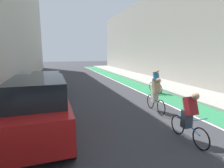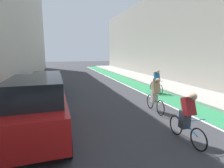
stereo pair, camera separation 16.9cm
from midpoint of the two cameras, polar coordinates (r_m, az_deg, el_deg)
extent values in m
plane|color=#38383D|center=(12.80, -3.95, -2.35)|extent=(90.06, 90.06, 0.00)
cube|color=#2D8451|center=(15.84, 7.44, 0.01)|extent=(1.60, 40.94, 0.00)
cube|color=white|center=(15.49, 4.41, -0.16)|extent=(0.12, 40.94, 0.00)
cube|color=#A8A59E|center=(16.89, 14.42, 0.64)|extent=(2.91, 40.94, 0.14)
cube|color=#B2ADA3|center=(19.88, 18.65, 14.60)|extent=(2.40, 36.94, 8.98)
cube|color=red|center=(6.32, -21.96, -8.66)|extent=(1.82, 4.23, 0.95)
cube|color=black|center=(5.91, -22.61, -1.92)|extent=(1.59, 2.54, 0.75)
cylinder|color=black|center=(8.04, -26.78, -8.59)|extent=(0.23, 0.66, 0.66)
cylinder|color=black|center=(7.93, -15.04, -8.08)|extent=(0.23, 0.66, 0.66)
cylinder|color=black|center=(5.06, -13.17, -18.88)|extent=(0.23, 0.66, 0.66)
cube|color=navy|center=(12.17, -19.74, -0.31)|extent=(1.88, 4.49, 0.70)
cube|color=black|center=(11.86, -19.95, 2.23)|extent=(1.63, 1.89, 0.55)
cylinder|color=black|center=(13.95, -22.75, -0.70)|extent=(0.23, 0.66, 0.66)
cylinder|color=black|center=(13.87, -15.86, -0.35)|extent=(0.23, 0.66, 0.66)
cylinder|color=black|center=(10.68, -24.57, -3.96)|extent=(0.23, 0.66, 0.66)
cylinder|color=black|center=(10.57, -15.52, -3.54)|extent=(0.23, 0.66, 0.66)
torus|color=black|center=(5.82, 26.95, -15.71)|extent=(0.05, 0.66, 0.66)
torus|color=black|center=(6.55, 20.60, -12.33)|extent=(0.05, 0.66, 0.66)
cylinder|color=#1966A5|center=(6.09, 23.72, -12.04)|extent=(0.06, 0.96, 0.33)
cylinder|color=#1966A5|center=(6.20, 22.68, -10.80)|extent=(0.04, 0.12, 0.55)
cylinder|color=#1966A5|center=(5.67, 26.86, -10.38)|extent=(0.48, 0.03, 0.02)
cube|color=#333842|center=(6.11, 23.19, -10.42)|extent=(0.29, 0.25, 0.56)
cube|color=maroon|center=(5.88, 24.29, -6.59)|extent=(0.33, 0.41, 0.60)
sphere|color=tan|center=(5.68, 25.55, -3.69)|extent=(0.22, 0.22, 0.22)
cube|color=tan|center=(5.97, 23.54, -6.10)|extent=(0.27, 0.28, 0.39)
torus|color=black|center=(8.18, 15.95, -7.42)|extent=(0.09, 0.70, 0.70)
torus|color=black|center=(9.07, 12.74, -5.54)|extent=(0.09, 0.70, 0.70)
cylinder|color=#338C3F|center=(8.56, 14.32, -5.02)|extent=(0.11, 0.96, 0.33)
cylinder|color=#338C3F|center=(8.70, 13.79, -4.21)|extent=(0.04, 0.12, 0.55)
cylinder|color=#338C3F|center=(8.10, 15.87, -3.55)|extent=(0.48, 0.06, 0.02)
cube|color=beige|center=(8.62, 14.05, -3.89)|extent=(0.30, 0.26, 0.56)
cube|color=tan|center=(8.41, 14.58, -1.04)|extent=(0.35, 0.42, 0.60)
sphere|color=tan|center=(8.21, 15.19, 1.08)|extent=(0.22, 0.22, 0.22)
cube|color=maroon|center=(8.51, 14.20, -0.76)|extent=(0.28, 0.29, 0.39)
torus|color=black|center=(12.15, 15.64, -1.76)|extent=(0.07, 0.68, 0.68)
torus|color=black|center=(13.04, 13.31, -0.85)|extent=(0.07, 0.68, 0.68)
cylinder|color=red|center=(12.55, 14.48, -0.30)|extent=(0.08, 0.96, 0.33)
cylinder|color=red|center=(12.69, 14.09, 0.20)|extent=(0.04, 0.12, 0.55)
cylinder|color=red|center=(12.12, 15.57, 0.86)|extent=(0.48, 0.04, 0.02)
cube|color=#333842|center=(12.62, 14.27, 0.45)|extent=(0.29, 0.25, 0.56)
cube|color=#1E598C|center=(12.44, 14.65, 2.44)|extent=(0.34, 0.41, 0.60)
sphere|color=tan|center=(12.26, 15.08, 3.92)|extent=(0.22, 0.22, 0.22)
camera|label=1|loc=(0.08, -89.51, 0.09)|focal=28.31mm
camera|label=2|loc=(0.08, 90.49, -0.09)|focal=28.31mm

